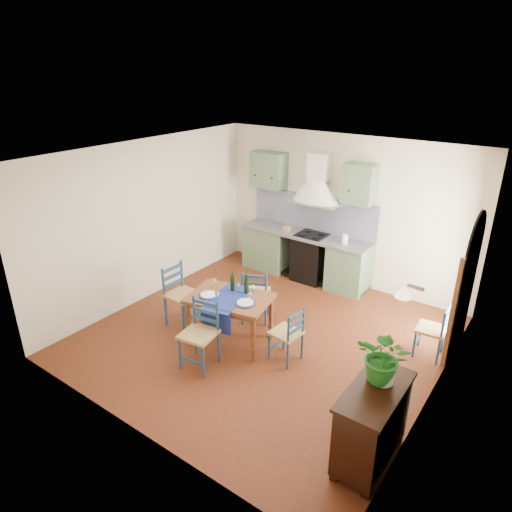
# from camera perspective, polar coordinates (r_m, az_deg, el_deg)

# --- Properties ---
(floor) EXTENTS (5.00, 5.00, 0.00)m
(floor) POSITION_cam_1_polar(r_m,az_deg,el_deg) (7.24, 1.15, -9.95)
(floor) COLOR #431F0E
(floor) RESTS_ON ground
(back_wall) EXTENTS (5.00, 0.96, 2.80)m
(back_wall) POSITION_cam_1_polar(r_m,az_deg,el_deg) (8.77, 7.25, 3.61)
(back_wall) COLOR silver
(back_wall) RESTS_ON ground
(right_wall) EXTENTS (0.26, 5.00, 2.80)m
(right_wall) POSITION_cam_1_polar(r_m,az_deg,el_deg) (5.97, 23.07, -4.89)
(right_wall) COLOR silver
(right_wall) RESTS_ON ground
(left_wall) EXTENTS (0.04, 5.00, 2.80)m
(left_wall) POSITION_cam_1_polar(r_m,az_deg,el_deg) (8.17, -13.37, 4.29)
(left_wall) COLOR silver
(left_wall) RESTS_ON ground
(ceiling) EXTENTS (5.00, 5.00, 0.01)m
(ceiling) POSITION_cam_1_polar(r_m,az_deg,el_deg) (6.17, 1.37, 12.41)
(ceiling) COLOR white
(ceiling) RESTS_ON back_wall
(dining_table) EXTENTS (1.34, 1.05, 1.08)m
(dining_table) POSITION_cam_1_polar(r_m,az_deg,el_deg) (6.79, -3.28, -5.77)
(dining_table) COLOR brown
(dining_table) RESTS_ON ground
(chair_near) EXTENTS (0.51, 0.51, 0.97)m
(chair_near) POSITION_cam_1_polar(r_m,az_deg,el_deg) (6.42, -7.01, -9.62)
(chair_near) COLOR navy
(chair_near) RESTS_ON ground
(chair_far) EXTENTS (0.59, 0.59, 0.93)m
(chair_far) POSITION_cam_1_polar(r_m,az_deg,el_deg) (7.41, -0.05, -4.81)
(chair_far) COLOR navy
(chair_far) RESTS_ON ground
(chair_left) EXTENTS (0.48, 0.48, 1.00)m
(chair_left) POSITION_cam_1_polar(r_m,az_deg,el_deg) (7.41, -9.35, -4.80)
(chair_left) COLOR navy
(chair_left) RESTS_ON ground
(chair_right) EXTENTS (0.43, 0.43, 0.84)m
(chair_right) POSITION_cam_1_polar(r_m,az_deg,el_deg) (6.50, 3.98, -9.70)
(chair_right) COLOR navy
(chair_right) RESTS_ON ground
(chair_spare) EXTENTS (0.41, 0.41, 0.83)m
(chair_spare) POSITION_cam_1_polar(r_m,az_deg,el_deg) (7.05, 21.26, -8.63)
(chair_spare) COLOR navy
(chair_spare) RESTS_ON ground
(sideboard) EXTENTS (0.50, 1.05, 0.94)m
(sideboard) POSITION_cam_1_polar(r_m,az_deg,el_deg) (5.17, 14.24, -19.50)
(sideboard) COLOR black
(sideboard) RESTS_ON ground
(potted_plant) EXTENTS (0.56, 0.50, 0.59)m
(potted_plant) POSITION_cam_1_polar(r_m,az_deg,el_deg) (4.85, 15.80, -12.06)
(potted_plant) COLOR #217323
(potted_plant) RESTS_ON sideboard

